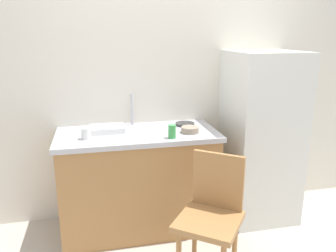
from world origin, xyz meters
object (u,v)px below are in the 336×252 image
Objects in this scene: terracotta_bowl at (190,130)px; cup_green at (172,132)px; hotplate at (185,124)px; cup_white at (86,133)px; refrigerator at (260,137)px; dish_tray at (107,129)px; chair at (212,213)px.

cup_green is (-0.18, -0.12, 0.03)m from terracotta_bowl.
cup_green is (-0.20, -0.35, 0.04)m from hotplate.
cup_green is at bearing -119.88° from hotplate.
cup_green is 0.67m from cup_white.
refrigerator reaches higher than cup_white.
terracotta_bowl is 0.86× the size of hotplate.
dish_tray is at bearing -174.45° from hotplate.
cup_white reaches higher than hotplate.
refrigerator is 1.38m from dish_tray.
cup_white is (-0.17, -0.16, 0.02)m from dish_tray.
refrigerator is at bearing 3.73° from cup_white.
terracotta_bowl reaches higher than hotplate.
hotplate is 1.60× the size of cup_green.
terracotta_bowl reaches higher than chair.
refrigerator reaches higher than cup_green.
terracotta_bowl is (-0.70, -0.10, 0.14)m from refrigerator.
terracotta_bowl is at bearing 33.07° from cup_green.
dish_tray is 0.69m from hotplate.
dish_tray reaches higher than hotplate.
chair is 6.10× the size of terracotta_bowl.
cup_green is (-0.88, -0.22, 0.17)m from refrigerator.
refrigerator is at bearing 83.33° from chair.
chair is at bearing -38.54° from cup_white.
cup_green reaches higher than terracotta_bowl.
cup_white is at bearing -176.27° from refrigerator.
refrigerator is at bearing 14.15° from cup_green.
hotplate is (-0.68, 0.13, 0.13)m from refrigerator.
refrigerator reaches higher than terracotta_bowl.
cup_white reaches higher than dish_tray.
terracotta_bowl is 1.38× the size of cup_green.
cup_green is at bearing 143.87° from chair.
hotplate is at bearing 169.45° from refrigerator.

